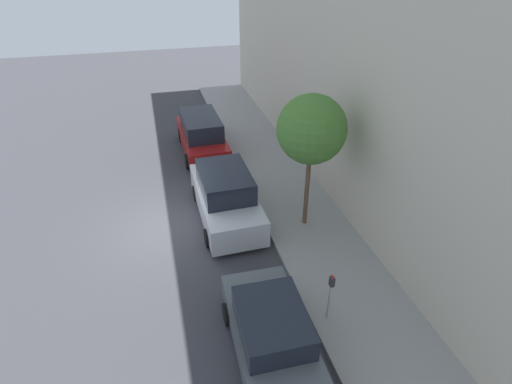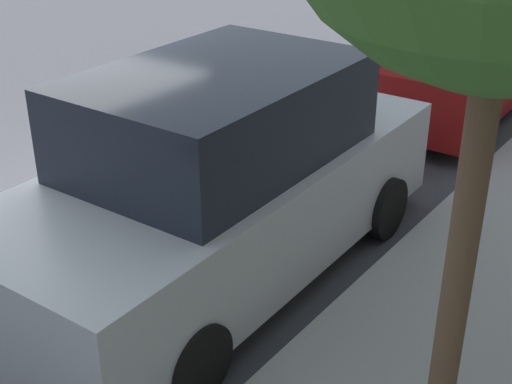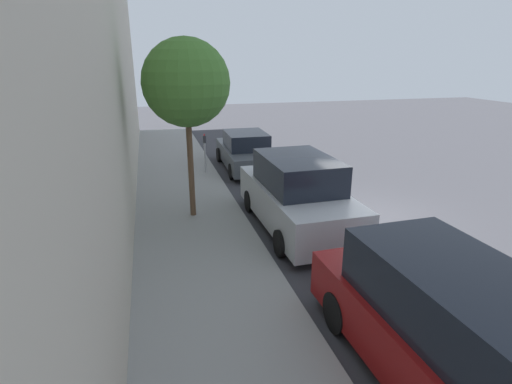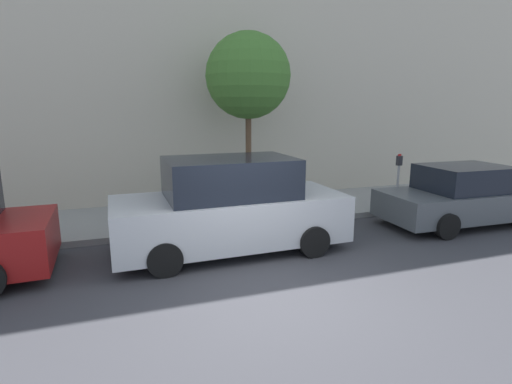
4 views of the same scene
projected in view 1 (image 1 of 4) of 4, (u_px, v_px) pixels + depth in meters
name	position (u px, v px, depth m)	size (l,w,h in m)	color
ground_plane	(167.00, 227.00, 14.67)	(60.00, 60.00, 0.00)	#38383D
sidewalk	(295.00, 206.00, 15.74)	(3.04, 32.00, 0.15)	gray
building_facade	(373.00, 70.00, 13.60)	(2.00, 32.00, 10.38)	beige
parked_sedan_nearest	(273.00, 338.00, 9.67)	(1.92, 4.55, 1.54)	#4C5156
parked_suv_second	(226.00, 196.00, 14.73)	(2.08, 4.83, 1.98)	#B7BABF
parked_minivan_third	(202.00, 135.00, 19.51)	(2.02, 4.94, 1.90)	maroon
parking_meter_near	(330.00, 293.00, 10.45)	(0.11, 0.15, 1.51)	#ADADB2
street_tree	(312.00, 130.00, 12.76)	(2.28, 2.28, 4.80)	brown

